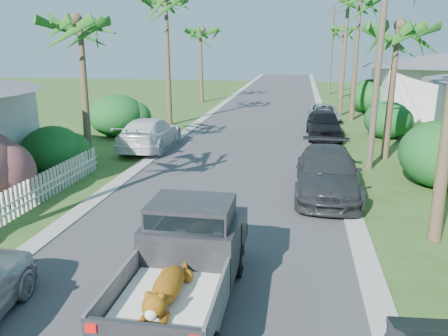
% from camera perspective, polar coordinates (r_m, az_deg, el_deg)
% --- Properties ---
extents(road, '(8.00, 100.00, 0.02)m').
position_cam_1_polar(road, '(31.49, 5.11, 6.29)').
color(road, '#38383A').
rests_on(road, ground).
extents(curb_left, '(0.60, 100.00, 0.06)m').
position_cam_1_polar(curb_left, '(32.12, -2.60, 6.56)').
color(curb_left, '#A5A39E').
rests_on(curb_left, ground).
extents(curb_right, '(0.60, 100.00, 0.06)m').
position_cam_1_polar(curb_right, '(31.44, 12.98, 5.98)').
color(curb_right, '#A5A39E').
rests_on(curb_right, ground).
extents(pickup_truck, '(1.98, 5.12, 2.06)m').
position_cam_1_polar(pickup_truck, '(9.24, -4.61, -11.03)').
color(pickup_truck, black).
rests_on(pickup_truck, ground).
extents(parked_car_rm, '(2.31, 5.49, 1.58)m').
position_cam_1_polar(parked_car_rm, '(15.96, 13.36, -0.58)').
color(parked_car_rm, '#2E3033').
rests_on(parked_car_rm, ground).
extents(parked_car_rf, '(2.00, 4.70, 1.58)m').
position_cam_1_polar(parked_car_rf, '(25.76, 12.92, 5.60)').
color(parked_car_rf, black).
rests_on(parked_car_rf, ground).
extents(parked_car_rd, '(2.14, 4.32, 1.18)m').
position_cam_1_polar(parked_car_rd, '(31.44, 12.88, 7.01)').
color(parked_car_rd, silver).
rests_on(parked_car_rd, ground).
extents(parked_car_lf, '(2.30, 5.49, 1.59)m').
position_cam_1_polar(parked_car_lf, '(22.70, -9.67, 4.44)').
color(parked_car_lf, white).
rests_on(parked_car_lf, ground).
extents(palm_l_b, '(4.40, 4.40, 7.40)m').
position_cam_1_polar(palm_l_b, '(20.25, -18.48, 17.78)').
color(palm_l_b, brown).
rests_on(palm_l_b, ground).
extents(palm_l_d, '(4.40, 4.40, 7.70)m').
position_cam_1_polar(palm_l_d, '(40.98, -3.07, 17.55)').
color(palm_l_d, brown).
rests_on(palm_l_d, ground).
extents(palm_r_b, '(4.40, 4.40, 7.20)m').
position_cam_1_polar(palm_r_b, '(21.38, 21.80, 16.81)').
color(palm_r_b, brown).
rests_on(palm_r_b, ground).
extents(palm_r_d, '(4.40, 4.40, 8.00)m').
position_cam_1_polar(palm_r_d, '(46.17, 15.43, 17.20)').
color(palm_r_d, brown).
rests_on(palm_r_d, ground).
extents(shrub_l_c, '(2.40, 2.64, 2.00)m').
position_cam_1_polar(shrub_l_c, '(19.24, -21.49, 2.15)').
color(shrub_l_c, '#14471B').
rests_on(shrub_l_c, ground).
extents(shrub_l_d, '(3.20, 3.52, 2.40)m').
position_cam_1_polar(shrub_l_d, '(26.46, -13.83, 6.70)').
color(shrub_l_d, '#14471B').
rests_on(shrub_l_d, ground).
extents(shrub_r_b, '(3.00, 3.30, 2.50)m').
position_cam_1_polar(shrub_r_b, '(18.21, 26.46, 1.67)').
color(shrub_r_b, '#14471B').
rests_on(shrub_r_b, ground).
extents(shrub_r_c, '(2.60, 2.86, 2.10)m').
position_cam_1_polar(shrub_r_c, '(26.77, 20.53, 5.93)').
color(shrub_r_c, '#14471B').
rests_on(shrub_r_c, ground).
extents(shrub_r_d, '(3.20, 3.52, 2.60)m').
position_cam_1_polar(shrub_r_d, '(36.59, 18.58, 8.91)').
color(shrub_r_d, '#14471B').
rests_on(shrub_r_d, ground).
extents(picket_fence, '(0.10, 11.00, 1.00)m').
position_cam_1_polar(picket_fence, '(15.01, -25.40, -3.94)').
color(picket_fence, white).
rests_on(picket_fence, ground).
extents(house_right_far, '(9.00, 8.00, 4.60)m').
position_cam_1_polar(house_right_far, '(37.60, 26.33, 9.53)').
color(house_right_far, silver).
rests_on(house_right_far, ground).
extents(utility_pole_b, '(1.60, 0.26, 9.00)m').
position_cam_1_polar(utility_pole_b, '(19.23, 19.59, 13.20)').
color(utility_pole_b, brown).
rests_on(utility_pole_b, ground).
extents(utility_pole_c, '(1.60, 0.26, 9.00)m').
position_cam_1_polar(utility_pole_c, '(34.11, 15.46, 14.28)').
color(utility_pole_c, brown).
rests_on(utility_pole_c, ground).
extents(utility_pole_d, '(1.60, 0.26, 9.00)m').
position_cam_1_polar(utility_pole_d, '(49.07, 13.84, 14.69)').
color(utility_pole_d, brown).
rests_on(utility_pole_d, ground).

